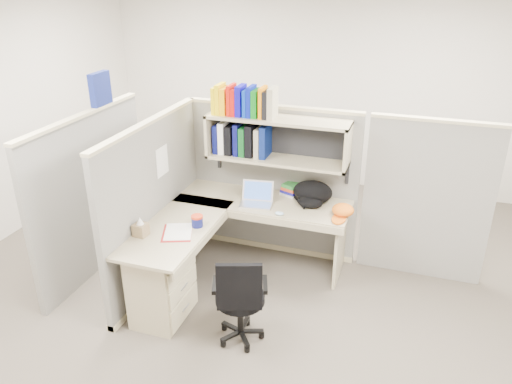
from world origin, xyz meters
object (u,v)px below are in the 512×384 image
(task_chair, at_px, (240,312))
(desk, at_px, (191,262))
(laptop, at_px, (256,195))
(snack_canister, at_px, (197,221))
(backpack, at_px, (312,194))

(task_chair, bearing_deg, desk, 148.94)
(desk, bearing_deg, laptop, 63.21)
(desk, relative_size, laptop, 5.62)
(snack_canister, bearing_deg, task_chair, -40.90)
(desk, height_order, snack_canister, snack_canister)
(laptop, height_order, snack_canister, laptop)
(desk, distance_m, laptop, 0.92)
(snack_canister, height_order, task_chair, task_chair)
(laptop, distance_m, backpack, 0.55)
(backpack, distance_m, snack_canister, 1.17)
(laptop, xyz_separation_m, backpack, (0.51, 0.18, 0.00))
(laptop, bearing_deg, desk, -124.85)
(backpack, bearing_deg, desk, -150.91)
(desk, xyz_separation_m, snack_canister, (0.01, 0.15, 0.35))
(backpack, bearing_deg, task_chair, -119.19)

